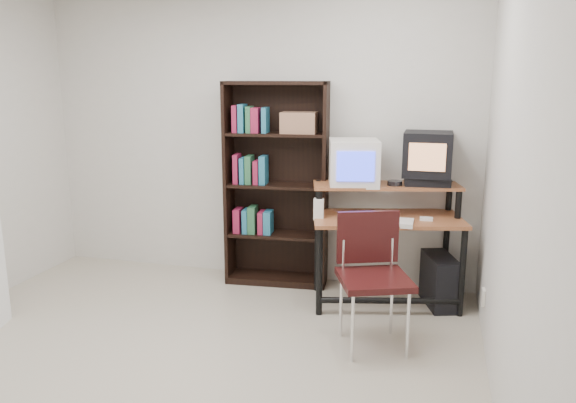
% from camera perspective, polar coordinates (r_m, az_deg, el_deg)
% --- Properties ---
extents(floor, '(4.00, 4.00, 0.01)m').
position_cam_1_polar(floor, '(3.76, -13.16, -17.22)').
color(floor, '#BFB39E').
rests_on(floor, ground).
extents(back_wall, '(4.00, 0.01, 2.60)m').
position_cam_1_polar(back_wall, '(5.14, -3.36, 6.50)').
color(back_wall, beige).
rests_on(back_wall, floor).
extents(right_wall, '(0.01, 4.00, 2.60)m').
position_cam_1_polar(right_wall, '(2.93, 22.37, 0.91)').
color(right_wall, beige).
rests_on(right_wall, floor).
extents(computer_desk, '(1.30, 0.86, 0.98)m').
position_cam_1_polar(computer_desk, '(4.63, 10.01, -2.07)').
color(computer_desk, '#9C5933').
rests_on(computer_desk, floor).
extents(crt_monitor, '(0.47, 0.47, 0.37)m').
position_cam_1_polar(crt_monitor, '(4.62, 6.69, 3.95)').
color(crt_monitor, silver).
rests_on(crt_monitor, computer_desk).
extents(vcr, '(0.38, 0.29, 0.08)m').
position_cam_1_polar(vcr, '(4.70, 13.92, 2.00)').
color(vcr, black).
rests_on(vcr, computer_desk).
extents(crt_tv, '(0.38, 0.38, 0.36)m').
position_cam_1_polar(crt_tv, '(4.69, 14.00, 4.70)').
color(crt_tv, black).
rests_on(crt_tv, vcr).
extents(cd_spindle, '(0.14, 0.14, 0.05)m').
position_cam_1_polar(cd_spindle, '(4.62, 10.79, 1.78)').
color(cd_spindle, '#26262B').
rests_on(cd_spindle, computer_desk).
extents(keyboard, '(0.47, 0.21, 0.03)m').
position_cam_1_polar(keyboard, '(4.44, 9.58, -2.02)').
color(keyboard, silver).
rests_on(keyboard, computer_desk).
extents(mousepad, '(0.27, 0.25, 0.01)m').
position_cam_1_polar(mousepad, '(4.56, 13.89, -2.02)').
color(mousepad, black).
rests_on(mousepad, computer_desk).
extents(mouse, '(0.10, 0.06, 0.03)m').
position_cam_1_polar(mouse, '(4.56, 13.87, -1.78)').
color(mouse, white).
rests_on(mouse, mousepad).
extents(desk_speaker, '(0.09, 0.09, 0.17)m').
position_cam_1_polar(desk_speaker, '(4.50, 3.14, -0.77)').
color(desk_speaker, silver).
rests_on(desk_speaker, computer_desk).
extents(pc_tower, '(0.33, 0.49, 0.42)m').
position_cam_1_polar(pc_tower, '(4.80, 15.12, -7.77)').
color(pc_tower, black).
rests_on(pc_tower, floor).
extents(school_chair, '(0.60, 0.60, 0.92)m').
position_cam_1_polar(school_chair, '(3.94, 8.50, -6.39)').
color(school_chair, black).
rests_on(school_chair, floor).
extents(bookshelf, '(0.92, 0.38, 1.81)m').
position_cam_1_polar(bookshelf, '(4.99, -1.16, 1.98)').
color(bookshelf, black).
rests_on(bookshelf, floor).
extents(wall_outlet, '(0.02, 0.08, 0.12)m').
position_cam_1_polar(wall_outlet, '(4.30, 19.24, -9.17)').
color(wall_outlet, beige).
rests_on(wall_outlet, right_wall).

